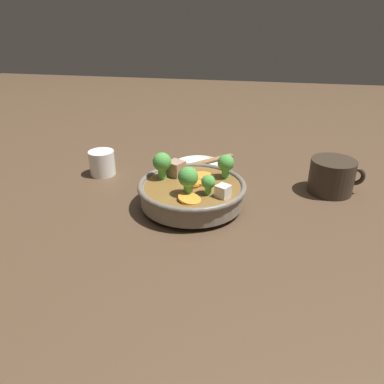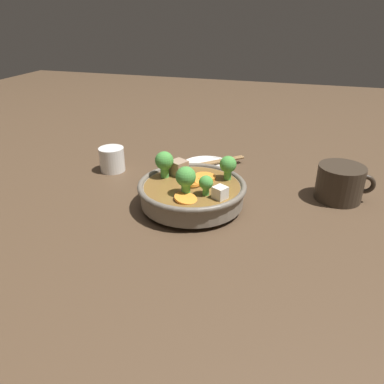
{
  "view_description": "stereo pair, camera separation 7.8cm",
  "coord_description": "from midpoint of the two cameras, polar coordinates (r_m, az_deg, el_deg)",
  "views": [
    {
      "loc": [
        0.13,
        -0.69,
        0.38
      ],
      "look_at": [
        0.0,
        0.0,
        0.03
      ],
      "focal_mm": 35.0,
      "sensor_mm": 36.0,
      "label": 1
    },
    {
      "loc": [
        0.2,
        -0.67,
        0.38
      ],
      "look_at": [
        0.0,
        0.0,
        0.03
      ],
      "focal_mm": 35.0,
      "sensor_mm": 36.0,
      "label": 2
    }
  ],
  "objects": [
    {
      "name": "tea_cup",
      "position": [
        0.97,
        -9.86,
        4.92
      ],
      "size": [
        0.06,
        0.06,
        0.06
      ],
      "color": "white",
      "rests_on": "ground_plane"
    },
    {
      "name": "dark_mug",
      "position": [
        0.89,
        24.06,
        1.22
      ],
      "size": [
        0.12,
        0.1,
        0.08
      ],
      "color": "#33281E",
      "rests_on": "ground_plane"
    },
    {
      "name": "side_saucer",
      "position": [
        0.98,
        4.59,
        3.77
      ],
      "size": [
        0.14,
        0.14,
        0.01
      ],
      "color": "white",
      "rests_on": "ground_plane"
    },
    {
      "name": "stirfry_bowl",
      "position": [
        0.78,
        2.87,
        0.22
      ],
      "size": [
        0.23,
        0.23,
        0.11
      ],
      "color": "slate",
      "rests_on": "ground_plane"
    },
    {
      "name": "ground_plane",
      "position": [
        0.8,
        2.81,
        -2.22
      ],
      "size": [
        3.0,
        3.0,
        0.0
      ],
      "primitive_type": "plane",
      "color": "#4C3826"
    },
    {
      "name": "chopsticks_pair",
      "position": [
        0.97,
        4.61,
        4.29
      ],
      "size": [
        0.17,
        0.16,
        0.01
      ],
      "color": "olive",
      "rests_on": "side_saucer"
    }
  ]
}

